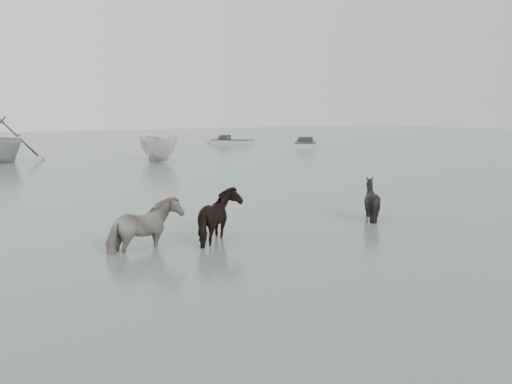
# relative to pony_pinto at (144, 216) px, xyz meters

# --- Properties ---
(ground) EXTENTS (140.00, 140.00, 0.00)m
(ground) POSITION_rel_pony_pinto_xyz_m (3.58, -1.70, -0.69)
(ground) COLOR #57685F
(ground) RESTS_ON ground
(pony_pinto) EXTENTS (1.78, 1.16, 1.38)m
(pony_pinto) POSITION_rel_pony_pinto_xyz_m (0.00, 0.00, 0.00)
(pony_pinto) COLOR black
(pony_pinto) RESTS_ON ground
(pony_dark) EXTENTS (1.58, 1.69, 1.36)m
(pony_dark) POSITION_rel_pony_pinto_xyz_m (1.73, -0.21, -0.01)
(pony_dark) COLOR black
(pony_dark) RESTS_ON ground
(pony_black) EXTENTS (1.38, 1.27, 1.34)m
(pony_black) POSITION_rel_pony_pinto_xyz_m (6.41, -0.05, -0.02)
(pony_black) COLOR black
(pony_black) RESTS_ON ground
(rowboat_trail) EXTENTS (5.09, 5.67, 2.67)m
(rowboat_trail) POSITION_rel_pony_pinto_xyz_m (1.12, 23.43, 0.64)
(rowboat_trail) COLOR #9FA19F
(rowboat_trail) RESTS_ON ground
(boat_small) EXTENTS (1.95, 4.31, 1.62)m
(boat_small) POSITION_rel_pony_pinto_xyz_m (8.56, 19.03, 0.12)
(boat_small) COLOR silver
(boat_small) RESTS_ON ground
(skiff_port) EXTENTS (3.96, 4.38, 0.75)m
(skiff_port) POSITION_rel_pony_pinto_xyz_m (22.83, 23.95, -0.32)
(skiff_port) COLOR #A6A9A7
(skiff_port) RESTS_ON ground
(skiff_star) EXTENTS (4.17, 4.75, 0.75)m
(skiff_star) POSITION_rel_pony_pinto_xyz_m (20.15, 30.54, -0.32)
(skiff_star) COLOR #A6A5A1
(skiff_star) RESTS_ON ground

